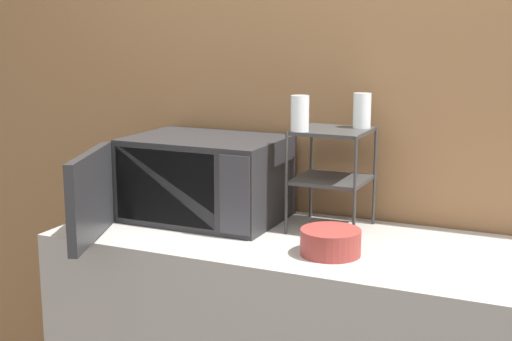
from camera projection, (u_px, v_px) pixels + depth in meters
wall_back at (377, 113)px, 2.50m from camera, size 8.00×0.06×2.60m
microwave at (201, 179)px, 2.52m from camera, size 0.56×0.78×0.29m
dish_rack at (332, 158)px, 2.38m from camera, size 0.24×0.24×0.34m
glass_front_left at (300, 113)px, 2.30m from camera, size 0.06×0.06×0.12m
glass_back_right at (362, 110)px, 2.38m from camera, size 0.06×0.06×0.12m
bowl at (331, 242)px, 2.15m from camera, size 0.18×0.18×0.08m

